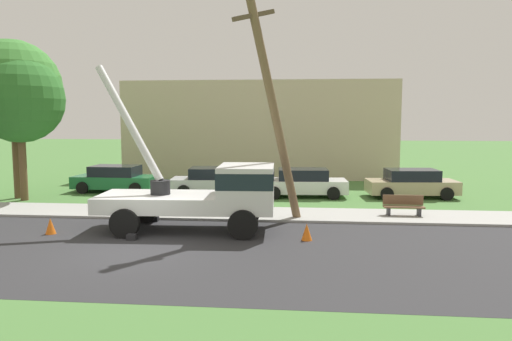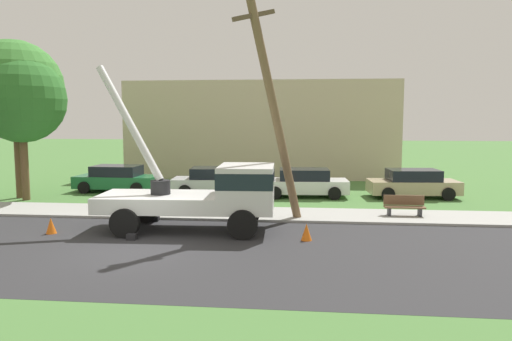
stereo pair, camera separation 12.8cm
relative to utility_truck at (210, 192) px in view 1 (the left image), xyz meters
name	(u,v)px [view 1 (the left image)]	position (x,y,z in m)	size (l,w,h in m)	color
ground_plane	(209,191)	(-1.88, 9.29, -1.41)	(120.00, 120.00, 0.00)	#477538
road_asphalt	(134,249)	(-1.88, -2.71, -1.40)	(80.00, 8.51, 0.01)	#2B2B2D
sidewalk_strip	(180,212)	(-1.88, 2.90, -1.36)	(80.00, 2.70, 0.10)	#9E9E99
utility_truck	(210,192)	(0.00, 0.00, 0.00)	(6.86, 3.21, 5.98)	silver
leaning_utility_pole	(273,105)	(2.13, 1.42, 3.09)	(2.55, 2.24, 8.76)	brown
traffic_cone_ahead	(307,232)	(3.41, -1.07, -1.13)	(0.36, 0.36, 0.56)	orange
traffic_cone_behind	(50,226)	(-5.43, -1.04, -1.13)	(0.36, 0.36, 0.56)	orange
parked_sedan_green	(115,179)	(-6.85, 8.48, -0.70)	(4.45, 2.11, 1.42)	#1E6638
parked_sedan_silver	(214,181)	(-1.33, 7.97, -0.70)	(4.53, 2.24, 1.42)	#B7B7BF
parked_sedan_white	(303,183)	(3.28, 7.82, -0.70)	(4.49, 2.18, 1.42)	silver
parked_sedan_tan	(412,183)	(8.74, 8.10, -0.70)	(4.53, 2.25, 1.42)	tan
park_bench	(403,206)	(7.32, 2.96, -0.95)	(1.60, 0.45, 0.90)	brown
roadside_tree_near	(19,100)	(-10.25, 5.43, 3.46)	(4.17, 4.17, 6.98)	brown
roadside_tree_far	(13,88)	(-10.92, 6.00, 4.04)	(4.67, 4.67, 7.80)	brown
lowrise_building_backdrop	(261,129)	(0.32, 17.21, 1.79)	(18.00, 6.00, 6.40)	#C6B293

